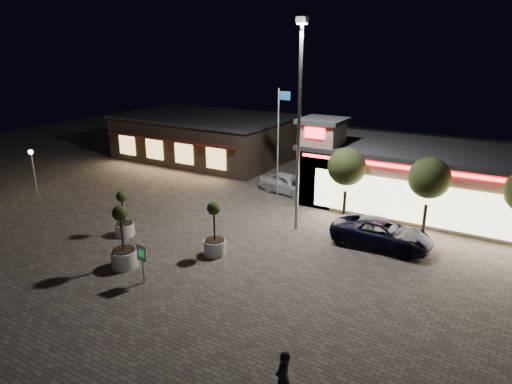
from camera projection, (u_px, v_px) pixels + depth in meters
The scene contains 15 objects.
ground at pixel (190, 274), 22.85m from camera, with size 90.00×90.00×0.00m, color #6A6156.
retail_building at pixel (449, 181), 30.48m from camera, with size 20.40×8.40×6.10m.
restaurant_building at pixel (204, 137), 45.29m from camera, with size 16.40×11.00×4.30m.
floodlight_pole at pixel (299, 116), 26.23m from camera, with size 0.60×0.40×12.38m.
flagpole at pixel (279, 134), 32.92m from camera, with size 0.95×0.10×8.00m.
lamp_post_west at pixel (32, 163), 34.08m from camera, with size 0.36×0.36×3.48m.
string_tree_a at pixel (347, 167), 28.79m from camera, with size 2.42×2.42×4.79m.
string_tree_b at pixel (429, 178), 26.37m from camera, with size 2.42×2.42×4.79m.
pickup_truck at pixel (381, 233), 25.77m from camera, with size 2.59×5.61×1.56m, color black.
white_sedan at pixel (287, 184), 34.87m from camera, with size 1.83×4.54×1.55m, color silver.
pedestrian at pixel (283, 378), 14.39m from camera, with size 0.69×0.46×1.90m, color black.
planter_left at pixel (124, 222), 27.17m from camera, with size 1.14×1.14×2.80m.
planter_mid at pixel (123, 248), 23.28m from camera, with size 1.36×1.36×3.34m.
planter_right at pixel (215, 238), 24.68m from camera, with size 1.23×1.23×3.03m.
valet_sign at pixel (142, 256), 21.62m from camera, with size 0.65×0.10×1.98m.
Camera 1 is at (13.27, -15.89, 11.01)m, focal length 32.00 mm.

